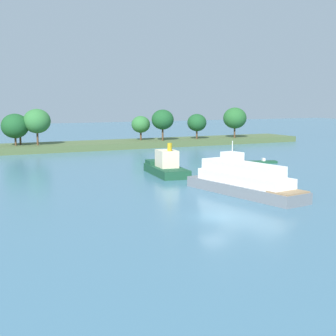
{
  "coord_description": "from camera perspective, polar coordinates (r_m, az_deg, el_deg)",
  "views": [
    {
      "loc": [
        -25.44,
        -40.87,
        11.52
      ],
      "look_at": [
        7.92,
        26.0,
        1.2
      ],
      "focal_mm": 53.23,
      "sensor_mm": 36.0,
      "label": 1
    }
  ],
  "objects": [
    {
      "name": "treeline_island",
      "position": [
        121.96,
        -3.93,
        3.74
      ],
      "size": [
        88.85,
        12.59,
        9.48
      ],
      "color": "#4C6038",
      "rests_on": "ground"
    },
    {
      "name": "white_riverboat",
      "position": [
        61.32,
        8.64,
        -1.42
      ],
      "size": [
        6.68,
        17.82,
        6.43
      ],
      "color": "slate",
      "rests_on": "ground"
    },
    {
      "name": "ground_plane",
      "position": [
        49.5,
        5.26,
        -5.63
      ],
      "size": [
        400.0,
        400.0,
        0.0
      ],
      "primitive_type": "plane",
      "color": "teal"
    },
    {
      "name": "tugboat",
      "position": [
        76.63,
        -0.25,
        0.19
      ],
      "size": [
        5.61,
        11.53,
        5.05
      ],
      "color": "#19472D",
      "rests_on": "ground"
    },
    {
      "name": "fishing_skiff",
      "position": [
        92.19,
        10.6,
        0.69
      ],
      "size": [
        5.96,
        3.45,
        0.91
      ],
      "color": "#19472D",
      "rests_on": "ground"
    }
  ]
}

